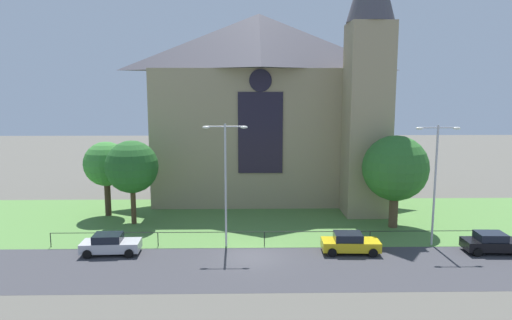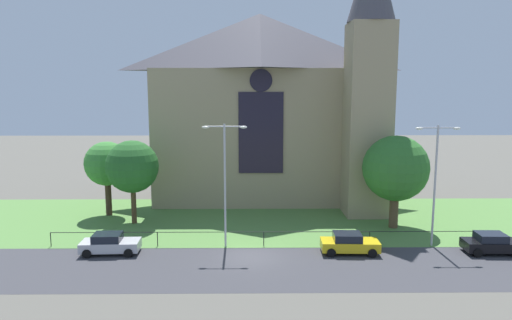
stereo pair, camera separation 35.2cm
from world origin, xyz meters
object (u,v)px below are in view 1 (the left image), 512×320
(tree_left_near, at_px, (132,167))
(parked_car_yellow, at_px, (350,243))
(church_building, at_px, (266,105))
(streetlamp_far, at_px, (436,171))
(parked_car_silver, at_px, (110,244))
(tree_left_far, at_px, (106,164))
(tree_right_near, at_px, (395,168))
(streetlamp_near, at_px, (225,171))
(parked_car_black, at_px, (492,243))

(tree_left_near, height_order, parked_car_yellow, tree_left_near)
(church_building, height_order, parked_car_yellow, church_building)
(tree_left_near, bearing_deg, streetlamp_far, -14.67)
(streetlamp_far, bearing_deg, parked_car_silver, -176.48)
(church_building, relative_size, tree_left_far, 3.66)
(tree_left_near, relative_size, parked_car_yellow, 1.76)
(tree_right_near, relative_size, tree_left_far, 1.14)
(parked_car_silver, bearing_deg, tree_right_near, 13.24)
(tree_right_near, relative_size, streetlamp_near, 0.86)
(church_building, distance_m, parked_car_silver, 23.84)
(tree_right_near, bearing_deg, streetlamp_near, -161.37)
(parked_car_black, bearing_deg, parked_car_silver, -178.49)
(tree_left_near, distance_m, parked_car_black, 29.76)
(parked_car_silver, bearing_deg, streetlamp_near, 7.78)
(tree_left_near, xyz_separation_m, tree_left_far, (-3.10, 2.76, -0.19))
(tree_left_far, bearing_deg, tree_left_near, -41.72)
(tree_left_near, bearing_deg, tree_right_near, -3.87)
(parked_car_black, bearing_deg, church_building, 132.94)
(streetlamp_near, height_order, parked_car_black, streetlamp_near)
(church_building, xyz_separation_m, tree_left_far, (-15.39, -7.52, -5.32))
(church_building, height_order, parked_car_black, church_building)
(parked_car_silver, bearing_deg, streetlamp_far, 1.20)
(church_building, bearing_deg, streetlamp_near, -102.54)
(tree_left_far, bearing_deg, streetlamp_near, -38.13)
(streetlamp_near, xyz_separation_m, parked_car_black, (19.70, -1.73, -5.14))
(parked_car_yellow, bearing_deg, tree_right_near, 53.26)
(streetlamp_far, height_order, parked_car_yellow, streetlamp_far)
(tree_left_far, bearing_deg, parked_car_silver, -72.92)
(church_building, height_order, streetlamp_far, church_building)
(streetlamp_far, bearing_deg, parked_car_black, -24.50)
(tree_left_near, height_order, streetlamp_near, streetlamp_near)
(parked_car_silver, bearing_deg, church_building, 54.01)
(parked_car_yellow, xyz_separation_m, parked_car_black, (10.52, -0.15, 0.00))
(tree_left_far, bearing_deg, parked_car_black, -19.15)
(tree_left_near, height_order, parked_car_black, tree_left_near)
(tree_left_far, xyz_separation_m, streetlamp_far, (27.58, -9.17, 0.87))
(tree_left_near, distance_m, tree_left_far, 4.15)
(tree_right_near, relative_size, parked_car_silver, 1.89)
(streetlamp_near, bearing_deg, tree_right_near, 18.63)
(tree_left_far, xyz_separation_m, parked_car_silver, (3.28, -10.66, -4.21))
(parked_car_silver, xyz_separation_m, parked_car_black, (28.10, -0.23, 0.00))
(streetlamp_far, bearing_deg, parked_car_yellow, -166.74)
(tree_left_far, bearing_deg, church_building, 26.05)
(tree_right_near, height_order, parked_car_yellow, tree_right_near)
(tree_left_far, height_order, parked_car_silver, tree_left_far)
(tree_right_near, bearing_deg, parked_car_yellow, -129.00)
(tree_right_near, distance_m, parked_car_yellow, 9.41)
(streetlamp_near, relative_size, parked_car_silver, 2.21)
(church_building, bearing_deg, parked_car_yellow, -73.34)
(streetlamp_near, height_order, parked_car_silver, streetlamp_near)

